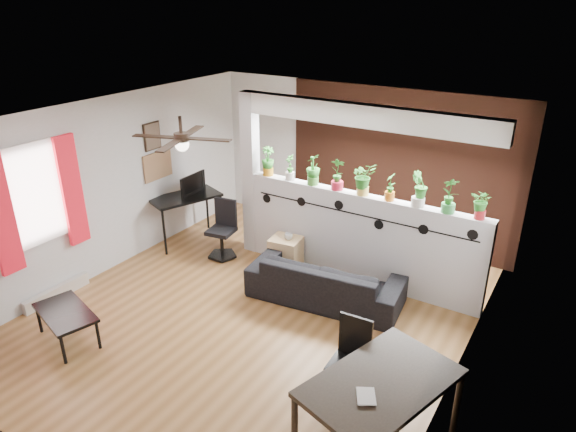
{
  "coord_description": "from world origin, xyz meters",
  "views": [
    {
      "loc": [
        3.43,
        -4.71,
        3.92
      ],
      "look_at": [
        0.14,
        0.6,
        1.21
      ],
      "focal_mm": 32.0,
      "sensor_mm": 36.0,
      "label": 1
    }
  ],
  "objects": [
    {
      "name": "room_shell",
      "position": [
        0.0,
        0.0,
        1.3
      ],
      "size": [
        6.3,
        7.1,
        2.9
      ],
      "color": "brown",
      "rests_on": "ground"
    },
    {
      "name": "partition_wall",
      "position": [
        0.8,
        1.5,
        0.68
      ],
      "size": [
        3.6,
        0.18,
        1.35
      ],
      "primitive_type": "cube",
      "color": "#BCBCC1",
      "rests_on": "ground"
    },
    {
      "name": "ceiling_header",
      "position": [
        0.8,
        1.5,
        2.45
      ],
      "size": [
        3.6,
        0.18,
        0.3
      ],
      "primitive_type": "cube",
      "color": "white",
      "rests_on": "room_shell"
    },
    {
      "name": "pier_column",
      "position": [
        -1.11,
        1.5,
        1.3
      ],
      "size": [
        0.22,
        0.2,
        2.6
      ],
      "primitive_type": "cube",
      "color": "#BCBCC1",
      "rests_on": "ground"
    },
    {
      "name": "brick_panel",
      "position": [
        0.8,
        2.97,
        1.3
      ],
      "size": [
        3.9,
        0.05,
        2.6
      ],
      "primitive_type": "cube",
      "color": "brown",
      "rests_on": "ground"
    },
    {
      "name": "vine_decal",
      "position": [
        0.8,
        1.4,
        1.08
      ],
      "size": [
        3.31,
        0.01,
        0.3
      ],
      "color": "black",
      "rests_on": "partition_wall"
    },
    {
      "name": "window_assembly",
      "position": [
        -2.56,
        -1.2,
        1.51
      ],
      "size": [
        0.09,
        1.3,
        1.55
      ],
      "color": "white",
      "rests_on": "room_shell"
    },
    {
      "name": "baseboard_heater",
      "position": [
        -2.54,
        -1.2,
        0.09
      ],
      "size": [
        0.08,
        1.0,
        0.18
      ],
      "primitive_type": "cube",
      "color": "beige",
      "rests_on": "ground"
    },
    {
      "name": "corkboard",
      "position": [
        -2.58,
        0.95,
        1.35
      ],
      "size": [
        0.03,
        0.6,
        0.45
      ],
      "primitive_type": "cube",
      "color": "#896142",
      "rests_on": "room_shell"
    },
    {
      "name": "framed_art",
      "position": [
        -2.58,
        0.9,
        1.85
      ],
      "size": [
        0.03,
        0.34,
        0.44
      ],
      "color": "#8C7259",
      "rests_on": "room_shell"
    },
    {
      "name": "ceiling_fan",
      "position": [
        -0.8,
        -0.3,
        2.31
      ],
      "size": [
        1.19,
        1.19,
        0.43
      ],
      "color": "black",
      "rests_on": "room_shell"
    },
    {
      "name": "potted_plant_0",
      "position": [
        -0.78,
        1.5,
        1.59
      ],
      "size": [
        0.28,
        0.29,
        0.45
      ],
      "color": "orange",
      "rests_on": "partition_wall"
    },
    {
      "name": "potted_plant_1",
      "position": [
        -0.39,
        1.5,
        1.56
      ],
      "size": [
        0.25,
        0.23,
        0.39
      ],
      "color": "silver",
      "rests_on": "partition_wall"
    },
    {
      "name": "potted_plant_2",
      "position": [
        0.01,
        1.5,
        1.59
      ],
      "size": [
        0.21,
        0.25,
        0.45
      ],
      "color": "#4B9636",
      "rests_on": "partition_wall"
    },
    {
      "name": "potted_plant_3",
      "position": [
        0.4,
        1.5,
        1.6
      ],
      "size": [
        0.28,
        0.24,
        0.47
      ],
      "color": "red",
      "rests_on": "partition_wall"
    },
    {
      "name": "potted_plant_4",
      "position": [
        0.8,
        1.5,
        1.59
      ],
      "size": [
        0.3,
        0.31,
        0.46
      ],
      "color": "gold",
      "rests_on": "partition_wall"
    },
    {
      "name": "potted_plant_5",
      "position": [
        1.2,
        1.5,
        1.56
      ],
      "size": [
        0.19,
        0.22,
        0.39
      ],
      "color": "orange",
      "rests_on": "partition_wall"
    },
    {
      "name": "potted_plant_6",
      "position": [
        1.59,
        1.5,
        1.6
      ],
      "size": [
        0.32,
        0.31,
        0.48
      ],
      "color": "silver",
      "rests_on": "partition_wall"
    },
    {
      "name": "potted_plant_7",
      "position": [
        1.99,
        1.5,
        1.6
      ],
      "size": [
        0.32,
        0.3,
        0.47
      ],
      "color": "green",
      "rests_on": "partition_wall"
    },
    {
      "name": "potted_plant_8",
      "position": [
        2.38,
        1.5,
        1.55
      ],
      "size": [
        0.22,
        0.19,
        0.38
      ],
      "color": "red",
      "rests_on": "partition_wall"
    },
    {
      "name": "sofa",
      "position": [
        0.65,
        0.74,
        0.29
      ],
      "size": [
        2.09,
        1.03,
        0.59
      ],
      "primitive_type": "imported",
      "rotation": [
        0.0,
        0.0,
        3.26
      ],
      "color": "black",
      "rests_on": "ground"
    },
    {
      "name": "cube_shelf",
      "position": [
        -0.25,
        1.16,
        0.27
      ],
      "size": [
        0.49,
        0.45,
        0.54
      ],
      "primitive_type": "cube",
      "rotation": [
        0.0,
        0.0,
        0.13
      ],
      "color": "tan",
      "rests_on": "ground"
    },
    {
      "name": "cup",
      "position": [
        -0.2,
        1.16,
        0.59
      ],
      "size": [
        0.13,
        0.13,
        0.1
      ],
      "primitive_type": "imported",
      "rotation": [
        0.0,
        0.0,
        0.07
      ],
      "color": "gray",
      "rests_on": "cube_shelf"
    },
    {
      "name": "computer_desk",
      "position": [
        -2.23,
        1.16,
        0.74
      ],
      "size": [
        0.97,
        1.27,
        0.82
      ],
      "color": "black",
      "rests_on": "ground"
    },
    {
      "name": "monitor",
      "position": [
        -2.23,
        1.31,
        0.92
      ],
      "size": [
        0.34,
        0.07,
        0.19
      ],
      "primitive_type": "imported",
      "rotation": [
        0.0,
        0.0,
        1.61
      ],
      "color": "black",
      "rests_on": "computer_desk"
    },
    {
      "name": "office_chair",
      "position": [
        -1.35,
        1.03,
        0.41
      ],
      "size": [
        0.49,
        0.49,
        0.93
      ],
      "color": "black",
      "rests_on": "ground"
    },
    {
      "name": "dining_table",
      "position": [
        2.25,
        -1.24,
        0.7
      ],
      "size": [
        1.25,
        1.62,
        0.78
      ],
      "color": "black",
      "rests_on": "ground"
    },
    {
      "name": "book",
      "position": [
        2.15,
        -1.54,
        0.79
      ],
      "size": [
        0.24,
        0.26,
        0.02
      ],
      "primitive_type": "imported",
      "rotation": [
        0.0,
        0.0,
        0.5
      ],
      "color": "gray",
      "rests_on": "dining_table"
    },
    {
      "name": "folding_chair",
      "position": [
        1.74,
        -0.75,
        0.55
      ],
      "size": [
        0.39,
        0.39,
        0.93
      ],
      "color": "black",
      "rests_on": "ground"
    },
    {
      "name": "coffee_table",
      "position": [
        -1.59,
        -1.71,
        0.37
      ],
      "size": [
        0.99,
        0.72,
        0.41
      ],
      "color": "black",
      "rests_on": "ground"
    }
  ]
}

